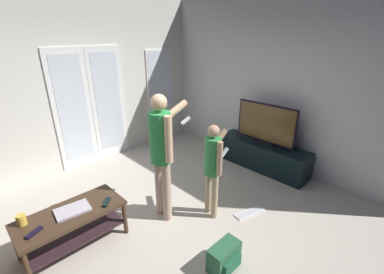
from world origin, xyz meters
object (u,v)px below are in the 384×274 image
object	(u,v)px
tv_stand	(262,156)
laptop_closed	(73,210)
flat_screen_tv	(266,124)
person_adult	(162,147)
backpack	(225,257)
person_child	(213,164)
loose_keyboard	(250,213)
cup_near_edge	(21,220)
dvd_remote_slim	(34,232)
coffee_table	(72,222)
tv_remote_black	(106,202)

from	to	relation	value
tv_stand	laptop_closed	xyz separation A→B (m)	(-3.07, 0.50, 0.23)
flat_screen_tv	person_adult	bearing A→B (deg)	174.21
backpack	laptop_closed	bearing A→B (deg)	124.34
tv_stand	person_child	distance (m)	1.69
person_child	loose_keyboard	bearing A→B (deg)	-44.38
person_child	cup_near_edge	distance (m)	2.12
flat_screen_tv	loose_keyboard	bearing A→B (deg)	-154.69
flat_screen_tv	laptop_closed	world-z (taller)	flat_screen_tv
loose_keyboard	dvd_remote_slim	xyz separation A→B (m)	(-2.25, 1.00, 0.46)
flat_screen_tv	coffee_table	bearing A→B (deg)	170.86
tv_stand	backpack	xyz separation A→B (m)	(-2.14, -0.86, -0.10)
loose_keyboard	tv_remote_black	size ratio (longest dim) A/B	2.70
person_adult	cup_near_edge	size ratio (longest dim) A/B	14.06
flat_screen_tv	person_adult	size ratio (longest dim) A/B	0.65
person_adult	person_child	world-z (taller)	person_adult
cup_near_edge	coffee_table	bearing A→B (deg)	-18.86
laptop_closed	dvd_remote_slim	bearing A→B (deg)	-161.86
cup_near_edge	dvd_remote_slim	world-z (taller)	cup_near_edge
flat_screen_tv	laptop_closed	xyz separation A→B (m)	(-3.07, 0.50, -0.36)
loose_keyboard	laptop_closed	xyz separation A→B (m)	(-1.85, 1.08, 0.46)
loose_keyboard	cup_near_edge	bearing A→B (deg)	152.05
coffee_table	loose_keyboard	distance (m)	2.19
coffee_table	backpack	size ratio (longest dim) A/B	3.07
tv_stand	dvd_remote_slim	xyz separation A→B (m)	(-3.47, 0.43, 0.23)
dvd_remote_slim	person_adult	bearing A→B (deg)	-33.17
laptop_closed	dvd_remote_slim	size ratio (longest dim) A/B	2.04
loose_keyboard	laptop_closed	world-z (taller)	laptop_closed
backpack	tv_remote_black	bearing A→B (deg)	115.90
person_adult	person_child	bearing A→B (deg)	-43.03
flat_screen_tv	cup_near_edge	distance (m)	3.58
laptop_closed	backpack	bearing A→B (deg)	-48.70
laptop_closed	tv_remote_black	bearing A→B (deg)	-13.65
tv_stand	cup_near_edge	size ratio (longest dim) A/B	13.91
coffee_table	laptop_closed	size ratio (longest dim) A/B	3.15
coffee_table	tv_stand	world-z (taller)	tv_stand
coffee_table	cup_near_edge	bearing A→B (deg)	161.14
person_adult	person_child	xyz separation A→B (m)	(0.45, -0.42, -0.23)
flat_screen_tv	loose_keyboard	world-z (taller)	flat_screen_tv
tv_stand	flat_screen_tv	world-z (taller)	flat_screen_tv
person_adult	coffee_table	bearing A→B (deg)	164.59
loose_keyboard	tv_remote_black	xyz separation A→B (m)	(-1.52, 0.95, 0.46)
backpack	person_child	bearing A→B (deg)	50.13
tv_stand	tv_remote_black	xyz separation A→B (m)	(-2.74, 0.38, 0.23)
flat_screen_tv	loose_keyboard	xyz separation A→B (m)	(-1.22, -0.58, -0.82)
loose_keyboard	cup_near_edge	xyz separation A→B (m)	(-2.29, 1.22, 0.50)
flat_screen_tv	person_child	bearing A→B (deg)	-172.31
person_child	cup_near_edge	bearing A→B (deg)	156.04
flat_screen_tv	tv_remote_black	size ratio (longest dim) A/B	6.26
loose_keyboard	laptop_closed	bearing A→B (deg)	149.80
loose_keyboard	dvd_remote_slim	bearing A→B (deg)	156.05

